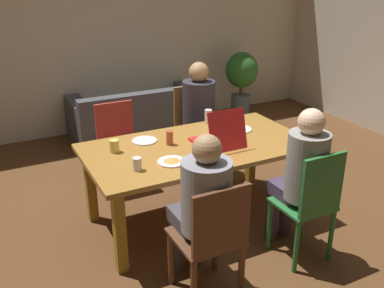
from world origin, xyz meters
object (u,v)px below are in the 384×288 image
at_px(person_1, 301,171).
at_px(drinking_glass_2, 137,164).
at_px(chair_0, 195,126).
at_px(chair_2, 212,240).
at_px(plate_0, 144,141).
at_px(drinking_glass_1, 114,146).
at_px(couch, 141,118).
at_px(drinking_glass_0, 208,117).
at_px(drinking_glass_3, 170,138).
at_px(person_2, 202,201).
at_px(pizza_box_0, 217,139).
at_px(dining_table, 197,155).
at_px(chair_1, 311,202).
at_px(chair_3, 118,140).
at_px(person_0, 201,111).
at_px(potted_plant, 241,77).
at_px(plate_1, 172,161).
at_px(plate_2, 238,129).

distance_m(person_1, drinking_glass_2, 1.24).
height_order(chair_0, chair_2, chair_0).
distance_m(plate_0, drinking_glass_1, 0.33).
distance_m(drinking_glass_2, couch, 2.63).
bearing_deg(drinking_glass_2, chair_0, 47.15).
height_order(drinking_glass_0, drinking_glass_1, drinking_glass_0).
distance_m(person_1, drinking_glass_3, 1.14).
xyz_separation_m(person_2, pizza_box_0, (0.55, 0.76, 0.08)).
relative_size(dining_table, chair_0, 2.03).
bearing_deg(chair_1, drinking_glass_1, 136.18).
bearing_deg(drinking_glass_1, chair_3, 70.92).
distance_m(chair_2, pizza_box_0, 1.09).
xyz_separation_m(drinking_glass_0, drinking_glass_3, (-0.55, -0.31, -0.01)).
distance_m(person_1, pizza_box_0, 0.79).
distance_m(person_0, person_1, 1.61).
bearing_deg(couch, person_0, -82.34).
height_order(chair_1, pizza_box_0, pizza_box_0).
distance_m(chair_2, potted_plant, 4.01).
bearing_deg(plate_1, couch, 75.20).
height_order(dining_table, couch, dining_table).
bearing_deg(plate_0, drinking_glass_1, -160.12).
distance_m(chair_3, pizza_box_0, 1.23).
bearing_deg(potted_plant, chair_1, -114.53).
xyz_separation_m(chair_3, drinking_glass_2, (-0.24, -1.22, 0.28)).
bearing_deg(drinking_glass_1, plate_0, 19.88).
xyz_separation_m(person_0, potted_plant, (1.47, 1.47, -0.11)).
distance_m(plate_1, couch, 2.52).
relative_size(plate_2, drinking_glass_0, 1.74).
bearing_deg(chair_2, potted_plant, 54.29).
bearing_deg(pizza_box_0, person_1, -65.85).
bearing_deg(dining_table, person_0, 59.96).
distance_m(plate_2, drinking_glass_0, 0.33).
relative_size(chair_1, person_2, 0.78).
bearing_deg(dining_table, drinking_glass_2, -159.58).
height_order(plate_0, drinking_glass_3, drinking_glass_3).
height_order(drinking_glass_1, potted_plant, potted_plant).
relative_size(drinking_glass_2, potted_plant, 0.10).
xyz_separation_m(chair_0, drinking_glass_1, (-1.15, -0.78, 0.27)).
bearing_deg(couch, chair_3, -120.14).
bearing_deg(couch, drinking_glass_2, -110.98).
height_order(plate_1, plate_2, plate_1).
distance_m(plate_2, drinking_glass_1, 1.20).
bearing_deg(chair_1, person_1, 90.00).
distance_m(chair_0, person_2, 2.00).
height_order(person_1, plate_1, person_1).
bearing_deg(plate_2, pizza_box_0, -147.81).
height_order(chair_3, drinking_glass_1, chair_3).
distance_m(person_1, person_2, 0.87).
bearing_deg(plate_0, plate_1, -86.49).
relative_size(drinking_glass_0, potted_plant, 0.15).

